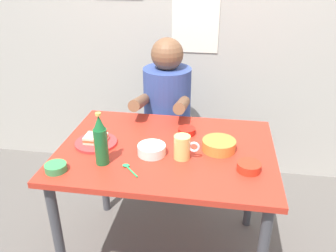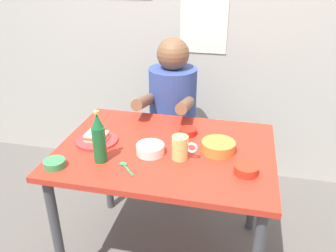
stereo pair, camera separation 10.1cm
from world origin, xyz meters
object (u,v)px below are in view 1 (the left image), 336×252
at_px(stool, 167,151).
at_px(beer_bottle, 101,141).
at_px(plate_orange, 96,143).
at_px(beer_mug, 183,147).
at_px(person_seated, 167,98).
at_px(dining_table, 167,163).
at_px(sandwich, 96,138).
at_px(sauce_bowl_chili, 249,166).

height_order(stool, beer_bottle, beer_bottle).
height_order(plate_orange, beer_mug, beer_mug).
bearing_deg(stool, person_seated, -90.00).
bearing_deg(dining_table, sandwich, -177.10).
relative_size(plate_orange, sandwich, 2.00).
bearing_deg(dining_table, person_seated, 98.99).
bearing_deg(sauce_bowl_chili, person_seated, 123.32).
height_order(stool, beer_mug, beer_mug).
xyz_separation_m(beer_mug, sauce_bowl_chili, (0.31, -0.06, -0.04)).
height_order(beer_mug, sauce_bowl_chili, beer_mug).
relative_size(beer_mug, beer_bottle, 0.48).
height_order(dining_table, beer_bottle, beer_bottle).
xyz_separation_m(sandwich, sauce_bowl_chili, (0.78, -0.13, -0.01)).
xyz_separation_m(plate_orange, beer_bottle, (0.10, -0.17, 0.11)).
height_order(dining_table, beer_mug, beer_mug).
relative_size(stool, sauce_bowl_chili, 4.09).
height_order(plate_orange, beer_bottle, beer_bottle).
bearing_deg(dining_table, stool, 98.83).
xyz_separation_m(dining_table, stool, (-0.10, 0.63, -0.30)).
relative_size(dining_table, sauce_bowl_chili, 10.00).
xyz_separation_m(dining_table, sauce_bowl_chili, (0.41, -0.15, 0.12)).
xyz_separation_m(plate_orange, sandwich, (0.00, -0.00, 0.02)).
height_order(beer_bottle, sauce_bowl_chili, beer_bottle).
bearing_deg(sauce_bowl_chili, plate_orange, 170.43).
xyz_separation_m(stool, plate_orange, (-0.27, -0.65, 0.40)).
relative_size(stool, person_seated, 0.63).
height_order(sandwich, beer_bottle, beer_bottle).
bearing_deg(person_seated, sandwich, -113.24).
bearing_deg(person_seated, plate_orange, -113.24).
bearing_deg(dining_table, plate_orange, -177.10).
height_order(stool, plate_orange, plate_orange).
relative_size(person_seated, beer_bottle, 2.75).
bearing_deg(beer_mug, stool, 104.90).
bearing_deg(sauce_bowl_chili, dining_table, 159.77).
relative_size(stool, plate_orange, 2.05).
bearing_deg(beer_bottle, plate_orange, 118.59).
relative_size(dining_table, beer_mug, 8.73).
bearing_deg(sandwich, person_seated, 66.76).
height_order(sandwich, beer_mug, beer_mug).
xyz_separation_m(person_seated, plate_orange, (-0.27, -0.64, -0.02)).
bearing_deg(beer_mug, person_seated, 105.13).
bearing_deg(beer_mug, sandwich, 171.60).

